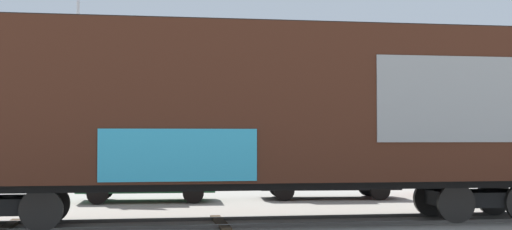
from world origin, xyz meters
TOP-DOWN VIEW (x-y plane):
  - ground_plane at (0.00, 0.00)m, footprint 260.00×260.00m
  - track at (0.52, 0.03)m, footprint 60.02×4.05m
  - freight_car at (1.33, -0.00)m, footprint 16.99×3.58m
  - flagpole at (-3.11, 11.37)m, footprint 1.30×0.61m
  - hillside at (0.00, 69.92)m, footprint 119.59×28.01m
  - parked_car_green at (-0.95, 6.21)m, footprint 4.32×2.26m
  - parked_car_black at (4.95, 6.14)m, footprint 4.69×2.27m
  - parked_car_red at (10.83, 6.43)m, footprint 4.99×2.50m

SIDE VIEW (x-z plane):
  - ground_plane at x=0.00m, z-range 0.00..0.00m
  - track at x=0.52m, z-range 0.00..0.08m
  - parked_car_green at x=-0.95m, z-range 0.01..1.71m
  - parked_car_black at x=4.95m, z-range -0.02..1.75m
  - parked_car_red at x=10.83m, z-range 0.01..1.74m
  - freight_car at x=1.33m, z-range 0.32..5.07m
  - hillside at x=0.00m, z-range -2.39..12.55m
  - flagpole at x=-3.11m, z-range 1.04..10.64m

